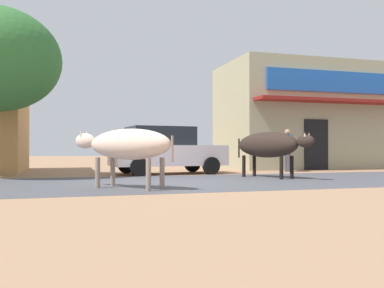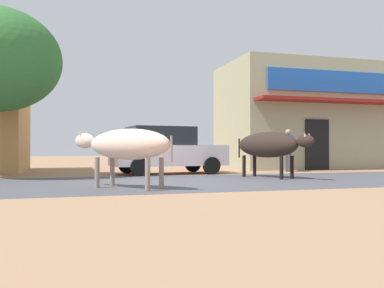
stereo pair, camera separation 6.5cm
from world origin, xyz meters
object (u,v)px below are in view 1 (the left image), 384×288
at_px(parked_hatchback_car, 166,150).
at_px(cow_far_dark, 269,145).
at_px(cow_near_brown, 127,145).
at_px(pedestrian_by_shop, 288,147).

relative_size(parked_hatchback_car, cow_far_dark, 1.49).
bearing_deg(cow_near_brown, cow_far_dark, 25.37).
distance_m(parked_hatchback_car, pedestrian_by_shop, 4.83).
distance_m(parked_hatchback_car, cow_far_dark, 3.75).
xyz_separation_m(parked_hatchback_car, cow_far_dark, (2.59, -2.72, 0.15)).
bearing_deg(cow_far_dark, pedestrian_by_shop, 51.74).
height_order(cow_near_brown, pedestrian_by_shop, pedestrian_by_shop).
xyz_separation_m(parked_hatchback_car, cow_near_brown, (-1.99, -4.89, 0.13)).
height_order(parked_hatchback_car, pedestrian_by_shop, parked_hatchback_car).
height_order(cow_near_brown, cow_far_dark, cow_far_dark).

